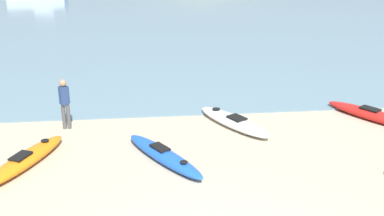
{
  "coord_description": "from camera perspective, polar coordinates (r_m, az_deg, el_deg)",
  "views": [
    {
      "loc": [
        -1.21,
        -6.44,
        5.53
      ],
      "look_at": [
        0.28,
        7.4,
        0.5
      ],
      "focal_mm": 42.0,
      "sensor_mm": 36.0,
      "label": 1
    }
  ],
  "objects": [
    {
      "name": "bay_water",
      "position": [
        49.74,
        -4.88,
        13.45
      ],
      "size": [
        160.0,
        70.0,
        0.06
      ],
      "primitive_type": "cube",
      "color": "slate",
      "rests_on": "ground_plane"
    },
    {
      "name": "person_near_waterline",
      "position": [
        14.68,
        -15.88,
        0.88
      ],
      "size": [
        0.33,
        0.25,
        1.64
      ],
      "color": "#4C4C4C",
      "rests_on": "ground_plane"
    },
    {
      "name": "kayak_on_sand_3",
      "position": [
        14.66,
        5.27,
        -1.7
      ],
      "size": [
        2.26,
        3.19,
        0.37
      ],
      "color": "white",
      "rests_on": "ground_plane"
    },
    {
      "name": "kayak_on_sand_0",
      "position": [
        16.27,
        22.15,
        -0.88
      ],
      "size": [
        2.49,
        3.32,
        0.39
      ],
      "color": "red",
      "rests_on": "ground_plane"
    },
    {
      "name": "kayak_on_sand_2",
      "position": [
        12.33,
        -3.65,
        -6.0
      ],
      "size": [
        2.25,
        3.19,
        0.36
      ],
      "color": "blue",
      "rests_on": "ground_plane"
    },
    {
      "name": "kayak_on_sand_5",
      "position": [
        12.83,
        -20.4,
        -6.16
      ],
      "size": [
        1.9,
        3.25,
        0.38
      ],
      "color": "orange",
      "rests_on": "ground_plane"
    }
  ]
}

